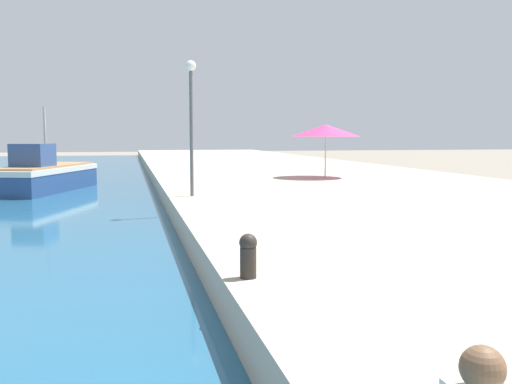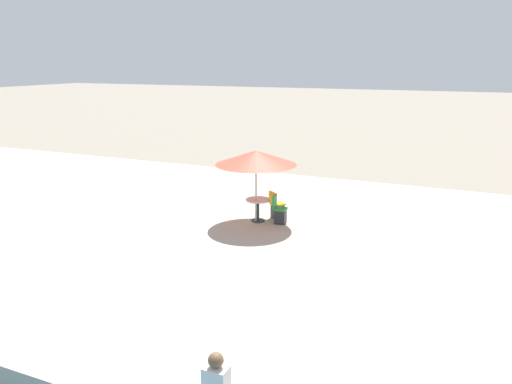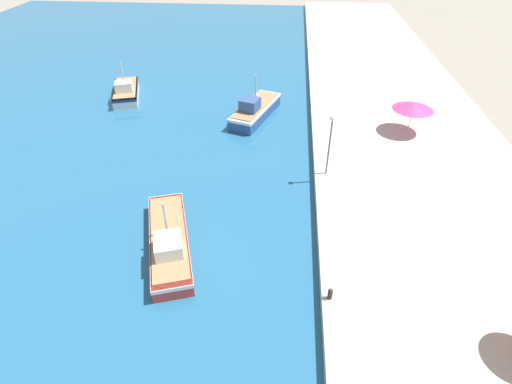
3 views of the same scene
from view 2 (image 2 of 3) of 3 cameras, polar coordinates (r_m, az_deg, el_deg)
cafe_umbrella_pink at (r=15.66m, az=-0.00°, el=3.96°), size 2.58×2.58×2.35m
cafe_table at (r=16.11m, az=0.24°, el=-1.54°), size 0.80×0.80×0.74m
cafe_chair_left at (r=15.98m, az=2.72°, el=-2.47°), size 0.45×0.48×0.91m
cafe_chair_right at (r=16.53m, az=2.40°, el=-1.88°), size 0.58×0.58×0.91m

